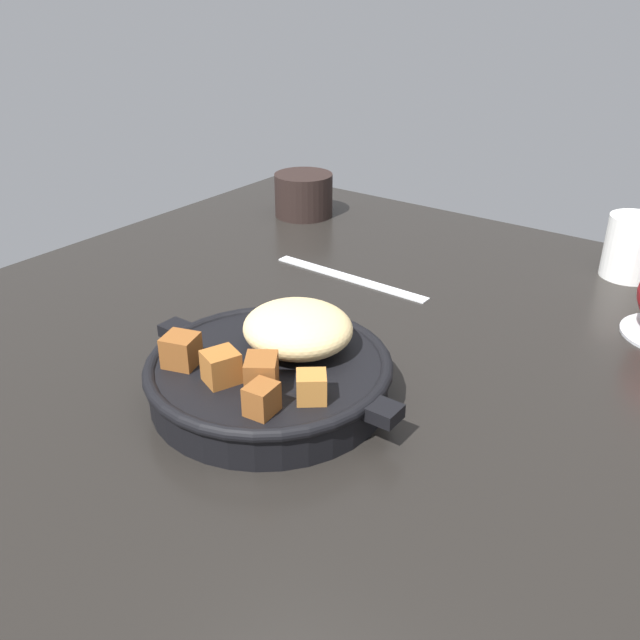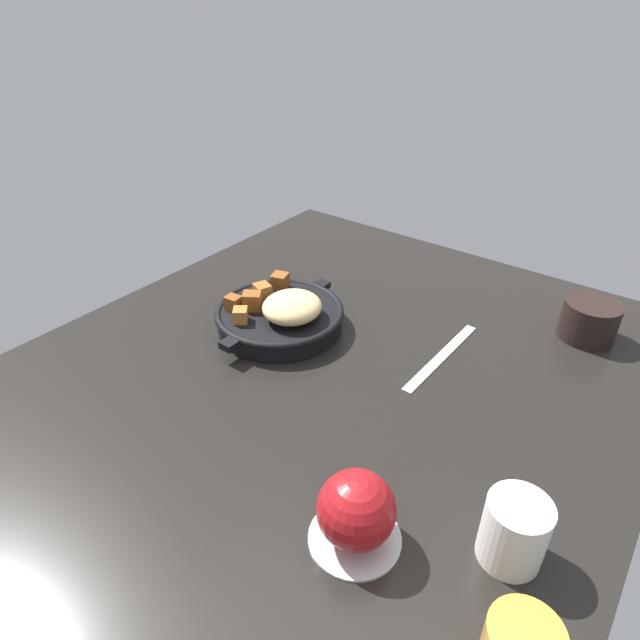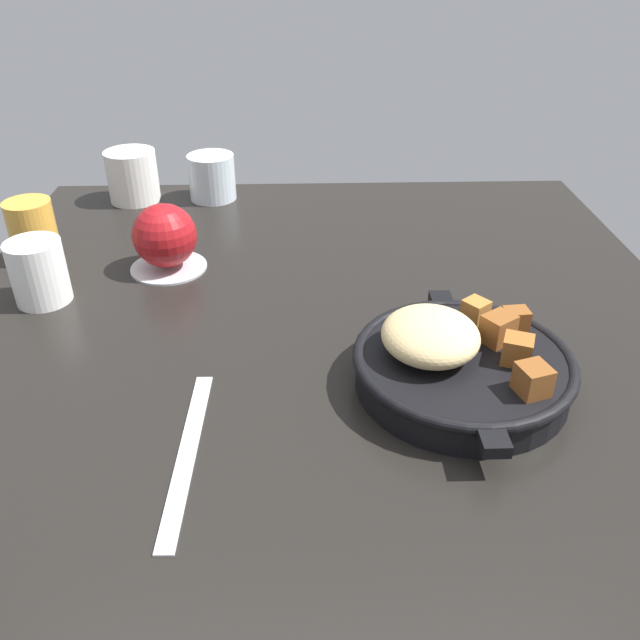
# 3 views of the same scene
# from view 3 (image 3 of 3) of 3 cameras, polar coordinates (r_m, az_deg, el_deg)

# --- Properties ---
(ground_plane) EXTENTS (1.05, 0.88, 0.02)m
(ground_plane) POSITION_cam_3_polar(r_m,az_deg,el_deg) (0.71, 0.24, -3.90)
(ground_plane) COLOR black
(cast_iron_skillet) EXTENTS (0.26, 0.22, 0.08)m
(cast_iron_skillet) POSITION_cam_3_polar(r_m,az_deg,el_deg) (0.66, 11.97, -3.59)
(cast_iron_skillet) COLOR black
(cast_iron_skillet) RESTS_ON ground_plane
(saucer_plate) EXTENTS (0.10, 0.10, 0.01)m
(saucer_plate) POSITION_cam_3_polar(r_m,az_deg,el_deg) (0.90, -12.97, 4.56)
(saucer_plate) COLOR #B7BABF
(saucer_plate) RESTS_ON ground_plane
(red_apple) EXTENTS (0.08, 0.08, 0.08)m
(red_apple) POSITION_cam_3_polar(r_m,az_deg,el_deg) (0.88, -13.32, 7.14)
(red_apple) COLOR maroon
(red_apple) RESTS_ON saucer_plate
(butter_knife) EXTENTS (0.22, 0.02, 0.00)m
(butter_knife) POSITION_cam_3_polar(r_m,az_deg,el_deg) (0.60, -11.43, -11.13)
(butter_knife) COLOR silver
(butter_knife) RESTS_ON ground_plane
(juice_glass_amber) EXTENTS (0.06, 0.06, 0.08)m
(juice_glass_amber) POSITION_cam_3_polar(r_m,az_deg,el_deg) (0.97, -23.63, 7.13)
(juice_glass_amber) COLOR gold
(juice_glass_amber) RESTS_ON ground_plane
(ceramic_mug_white) EXTENTS (0.08, 0.08, 0.08)m
(ceramic_mug_white) POSITION_cam_3_polar(r_m,az_deg,el_deg) (1.13, -15.94, 11.91)
(ceramic_mug_white) COLOR silver
(ceramic_mug_white) RESTS_ON ground_plane
(white_creamer_pitcher) EXTENTS (0.07, 0.07, 0.08)m
(white_creamer_pitcher) POSITION_cam_3_polar(r_m,az_deg,el_deg) (0.85, -23.22, 3.85)
(white_creamer_pitcher) COLOR white
(white_creamer_pitcher) RESTS_ON ground_plane
(water_glass_short) EXTENTS (0.08, 0.08, 0.07)m
(water_glass_short) POSITION_cam_3_polar(r_m,az_deg,el_deg) (1.11, -9.35, 12.13)
(water_glass_short) COLOR silver
(water_glass_short) RESTS_ON ground_plane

